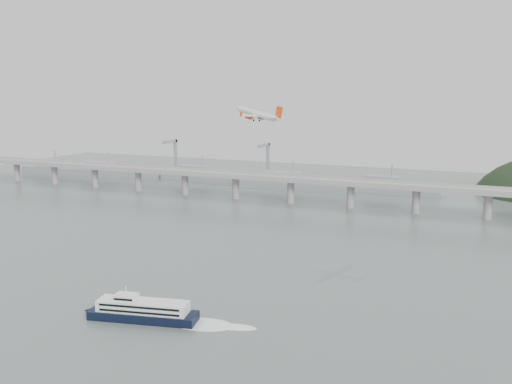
% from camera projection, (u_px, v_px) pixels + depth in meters
% --- Properties ---
extents(ground, '(900.00, 900.00, 0.00)m').
position_uv_depth(ground, '(211.00, 286.00, 255.24)').
color(ground, '#556261').
rests_on(ground, ground).
extents(bridge, '(800.00, 22.00, 23.90)m').
position_uv_depth(bridge, '(325.00, 184.00, 433.83)').
color(bridge, gray).
rests_on(bridge, ground).
extents(distant_fleet, '(453.00, 60.90, 40.00)m').
position_uv_depth(distant_fleet, '(196.00, 176.00, 553.76)').
color(distant_fleet, gray).
rests_on(distant_fleet, ground).
extents(ferry, '(72.07, 23.46, 13.71)m').
position_uv_depth(ferry, '(143.00, 311.00, 217.13)').
color(ferry, black).
rests_on(ferry, ground).
extents(airliner, '(35.16, 32.60, 9.69)m').
position_uv_depth(airliner, '(258.00, 114.00, 309.05)').
color(airliner, silver).
rests_on(airliner, ground).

